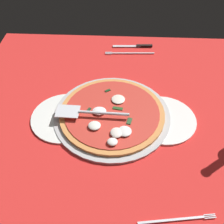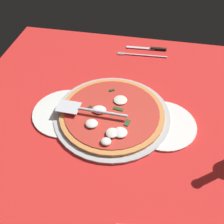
% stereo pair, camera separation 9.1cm
% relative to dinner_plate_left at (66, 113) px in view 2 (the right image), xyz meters
% --- Properties ---
extents(ground_plane, '(1.13, 1.13, 0.01)m').
position_rel_dinner_plate_left_xyz_m(ground_plane, '(0.18, -0.01, -0.01)').
color(ground_plane, red).
extents(checker_pattern, '(1.13, 1.13, 0.00)m').
position_rel_dinner_plate_left_xyz_m(checker_pattern, '(0.18, -0.01, -0.01)').
color(checker_pattern, white).
rests_on(checker_pattern, ground_plane).
extents(pizza_pan, '(0.40, 0.40, 0.01)m').
position_rel_dinner_plate_left_xyz_m(pizza_pan, '(0.16, 0.02, 0.00)').
color(pizza_pan, '#B5B4B5').
rests_on(pizza_pan, ground_plane).
extents(dinner_plate_left, '(0.23, 0.23, 0.01)m').
position_rel_dinner_plate_left_xyz_m(dinner_plate_left, '(0.00, 0.00, 0.00)').
color(dinner_plate_left, white).
rests_on(dinner_plate_left, ground_plane).
extents(dinner_plate_right, '(0.22, 0.22, 0.01)m').
position_rel_dinner_plate_left_xyz_m(dinner_plate_right, '(0.33, 0.01, 0.00)').
color(dinner_plate_right, white).
rests_on(dinner_plate_right, ground_plane).
extents(pizza, '(0.36, 0.36, 0.03)m').
position_rel_dinner_plate_left_xyz_m(pizza, '(0.16, 0.01, 0.02)').
color(pizza, '#D68846').
rests_on(pizza, pizza_pan).
extents(pizza_server, '(0.24, 0.06, 0.01)m').
position_rel_dinner_plate_left_xyz_m(pizza_server, '(0.08, -0.01, 0.04)').
color(pizza_server, silver).
rests_on(pizza_server, pizza).
extents(place_setting_far, '(0.23, 0.14, 0.01)m').
position_rel_dinner_plate_left_xyz_m(place_setting_far, '(0.23, 0.43, -0.00)').
color(place_setting_far, white).
rests_on(place_setting_far, ground_plane).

